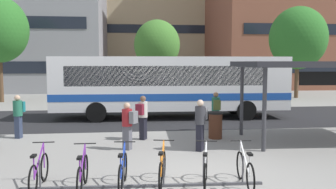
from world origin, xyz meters
name	(u,v)px	position (x,y,z in m)	size (l,w,h in m)	color
ground	(201,177)	(0.00, 0.00, 0.00)	(200.00, 200.00, 0.00)	gray
bus_lane_asphalt	(164,118)	(0.00, 9.73, 0.00)	(80.00, 7.20, 0.01)	#232326
city_bus	(172,84)	(0.42, 9.73, 1.78)	(12.09, 2.89, 3.20)	white
bike_rack	(144,183)	(-1.50, -0.54, 0.09)	(5.68, 0.29, 0.70)	#47474C
parked_bicycle_purple_0	(39,172)	(-3.90, -0.35, 0.38)	(0.52, 1.72, 0.99)	black
parked_bicycle_purple_1	(83,174)	(-2.88, -0.61, 0.38)	(0.52, 1.72, 0.99)	black
parked_bicycle_blue_2	(123,172)	(-1.97, -0.52, 0.38)	(0.52, 1.72, 0.99)	black
parked_bicycle_orange_3	(162,169)	(-1.04, -0.45, 0.38)	(0.52, 1.71, 0.99)	black
parked_bicycle_white_4	(206,171)	(-0.04, -0.65, 0.38)	(0.61, 1.68, 0.99)	black
parked_bicycle_white_5	(245,170)	(0.90, -0.72, 0.38)	(0.52, 1.72, 0.99)	black
transit_shelter	(334,66)	(5.62, 3.55, 2.78)	(6.93, 3.76, 2.95)	#38383D
commuter_olive_pack_1	(216,109)	(1.82, 5.82, 0.96)	(0.35, 0.53, 1.67)	#2D3851
commuter_grey_pack_2	(200,121)	(0.52, 2.69, 0.99)	(0.54, 0.61, 1.70)	black
commuter_maroon_pack_3	(143,115)	(-1.31, 4.58, 0.96)	(0.53, 0.61, 1.67)	black
commuter_grey_pack_5	(128,123)	(-1.85, 3.09, 0.91)	(0.60, 0.55, 1.59)	#565660
commuter_teal_pack_6	(18,113)	(-6.05, 5.41, 0.97)	(0.40, 0.57, 1.67)	#2D3851
trash_bin	(215,125)	(1.48, 4.50, 0.52)	(0.55, 0.55, 1.03)	#4C2819
street_tree_0	(298,38)	(11.85, 18.90, 4.86)	(4.59, 4.59, 7.40)	brown
street_tree_2	(157,45)	(0.24, 16.92, 4.15)	(3.30, 3.30, 5.96)	brown
building_left_wing	(19,14)	(-13.43, 31.52, 8.12)	(17.82, 13.60, 16.24)	gray
building_centre_block	(157,36)	(2.55, 44.98, 6.82)	(16.50, 13.48, 13.64)	tan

